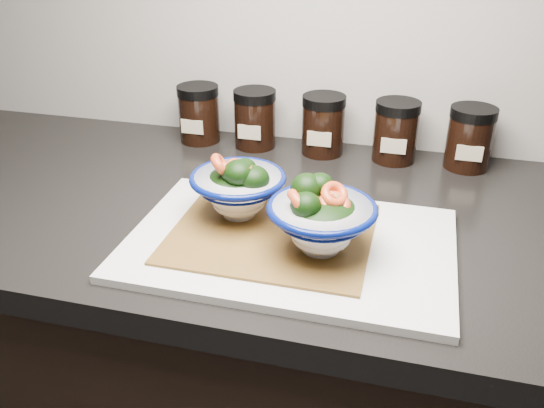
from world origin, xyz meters
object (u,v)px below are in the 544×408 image
(spice_jar_d, at_px, (396,131))
(spice_jar_e, at_px, (470,138))
(spice_jar_a, at_px, (199,114))
(spice_jar_c, at_px, (323,125))
(cutting_board, at_px, (290,244))
(spice_jar_b, at_px, (255,119))
(bowl_left, at_px, (238,187))
(bowl_right, at_px, (320,218))

(spice_jar_d, bearing_deg, spice_jar_e, 0.00)
(spice_jar_a, relative_size, spice_jar_e, 1.00)
(spice_jar_e, bearing_deg, spice_jar_c, 180.00)
(cutting_board, distance_m, spice_jar_c, 0.35)
(spice_jar_c, xyz_separation_m, spice_jar_e, (0.27, 0.00, 0.00))
(spice_jar_b, bearing_deg, spice_jar_e, 0.00)
(bowl_left, relative_size, spice_jar_a, 1.26)
(spice_jar_c, bearing_deg, bowl_left, -102.99)
(spice_jar_a, bearing_deg, spice_jar_c, 0.00)
(spice_jar_b, height_order, spice_jar_e, same)
(spice_jar_c, bearing_deg, bowl_right, -80.30)
(cutting_board, distance_m, spice_jar_a, 0.44)
(cutting_board, distance_m, bowl_left, 0.11)
(spice_jar_d, bearing_deg, spice_jar_c, 180.00)
(spice_jar_a, bearing_deg, bowl_right, -49.52)
(bowl_left, xyz_separation_m, spice_jar_d, (0.21, 0.30, -0.00))
(bowl_left, bearing_deg, spice_jar_a, 120.60)
(spice_jar_c, height_order, spice_jar_e, same)
(spice_jar_a, xyz_separation_m, spice_jar_c, (0.25, 0.00, 0.00))
(bowl_left, height_order, spice_jar_e, bowl_left)
(spice_jar_b, bearing_deg, bowl_left, -78.10)
(spice_jar_b, height_order, spice_jar_d, same)
(cutting_board, xyz_separation_m, spice_jar_c, (-0.02, 0.35, 0.05))
(spice_jar_c, bearing_deg, cutting_board, -87.00)
(cutting_board, height_order, spice_jar_d, spice_jar_d)
(spice_jar_e, bearing_deg, bowl_right, -118.91)
(bowl_right, relative_size, spice_jar_c, 1.30)
(spice_jar_a, xyz_separation_m, spice_jar_b, (0.12, 0.00, 0.00))
(cutting_board, bearing_deg, spice_jar_b, 113.55)
(cutting_board, height_order, bowl_left, bowl_left)
(bowl_left, distance_m, bowl_right, 0.15)
(cutting_board, bearing_deg, spice_jar_a, 127.48)
(cutting_board, bearing_deg, spice_jar_e, 54.83)
(cutting_board, bearing_deg, spice_jar_c, 93.00)
(spice_jar_a, height_order, spice_jar_c, same)
(bowl_left, bearing_deg, spice_jar_d, 56.01)
(spice_jar_c, bearing_deg, spice_jar_d, 0.00)
(bowl_right, relative_size, spice_jar_d, 1.30)
(bowl_left, relative_size, bowl_right, 0.97)
(bowl_left, xyz_separation_m, spice_jar_a, (-0.18, 0.30, -0.00))
(spice_jar_e, bearing_deg, bowl_left, -137.78)
(spice_jar_c, bearing_deg, spice_jar_b, 180.00)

